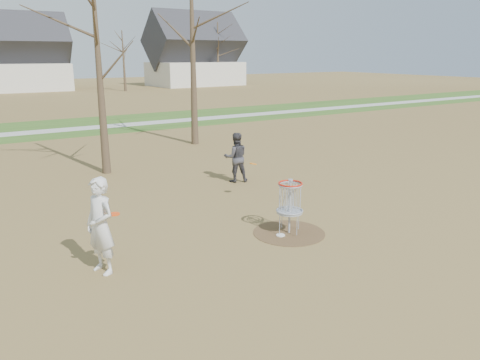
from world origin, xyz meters
The scene contains 11 objects.
ground centered at (0.00, 0.00, 0.00)m, with size 160.00×160.00×0.00m, color brown.
green_band centered at (0.00, 21.00, 0.01)m, with size 160.00×8.00×0.01m, color #2D5119.
footpath centered at (0.00, 20.00, 0.01)m, with size 160.00×1.50×0.01m, color #9E9E99.
dirt_circle centered at (0.00, 0.00, 0.01)m, with size 1.80×1.80×0.01m, color #47331E.
player_standing centered at (-4.55, 0.33, 1.00)m, with size 0.73×0.48×2.00m, color silver.
player_throwing centered at (1.46, 4.86, 0.86)m, with size 0.84×0.65×1.73m, color #3A383E.
disc_grounded centered at (-0.30, -0.05, 0.02)m, with size 0.22×0.22×0.02m, color white.
discs_in_play centered at (-1.66, 1.51, 1.20)m, with size 5.29×2.84×0.17m.
disc_golf_basket centered at (0.00, 0.00, 0.91)m, with size 0.64×0.64×1.35m.
bare_trees centered at (1.78, 35.79, 5.35)m, with size 52.62×44.98×9.00m.
houses_row centered at (4.32, 52.56, 3.52)m, with size 56.51×10.01×7.26m.
Camera 1 is at (-6.88, -8.58, 4.33)m, focal length 35.00 mm.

